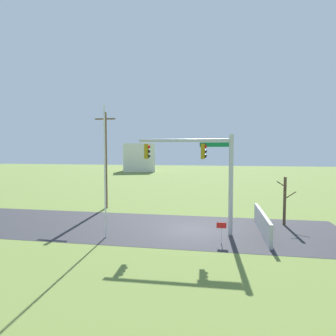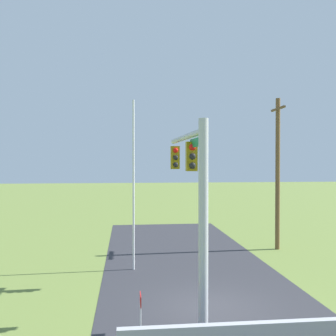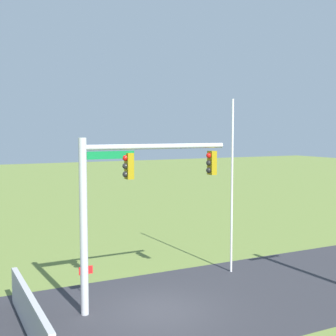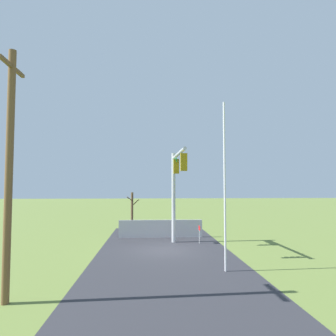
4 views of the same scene
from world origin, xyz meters
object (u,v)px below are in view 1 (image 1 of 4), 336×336
at_px(signal_mast, 206,166).
at_px(open_sign, 221,228).
at_px(distant_building, 138,157).
at_px(utility_pole, 106,159).
at_px(flagpole, 105,172).
at_px(bare_tree, 285,200).

bearing_deg(signal_mast, open_sign, -60.41).
distance_m(open_sign, distant_building, 56.96).
height_order(signal_mast, distant_building, distant_building).
relative_size(signal_mast, utility_pole, 0.72).
xyz_separation_m(signal_mast, open_sign, (0.98, -1.72, -3.47)).
distance_m(flagpole, open_sign, 7.63).
bearing_deg(utility_pole, flagpole, -68.07).
bearing_deg(signal_mast, bare_tree, 30.16).
bearing_deg(signal_mast, flagpole, -163.50).
distance_m(flagpole, utility_pole, 9.10).
bearing_deg(bare_tree, signal_mast, -149.84).
height_order(flagpole, utility_pole, utility_pole).
xyz_separation_m(utility_pole, open_sign, (10.36, -8.37, -3.65)).
distance_m(signal_mast, open_sign, 3.99).
height_order(bare_tree, open_sign, bare_tree).
bearing_deg(utility_pole, open_sign, -38.92).
relative_size(utility_pole, bare_tree, 2.54).
distance_m(bare_tree, distant_building, 54.25).
height_order(utility_pole, bare_tree, utility_pole).
xyz_separation_m(bare_tree, distant_building, (-24.49, 48.38, 1.69)).
xyz_separation_m(flagpole, utility_pole, (-3.39, 8.42, 0.55)).
xyz_separation_m(signal_mast, utility_pole, (-9.38, 6.65, 0.18)).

